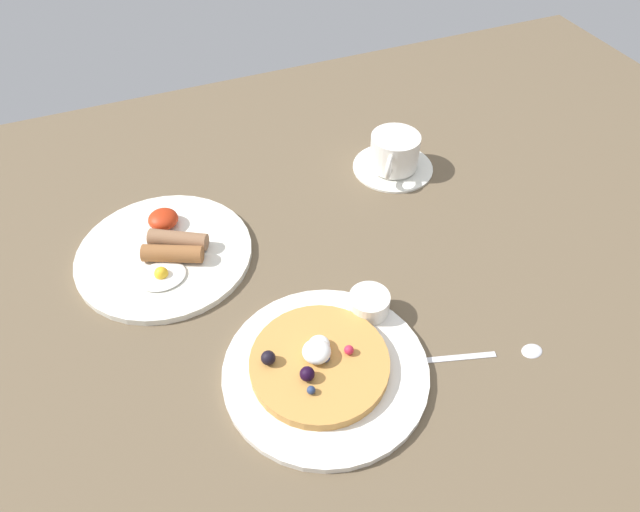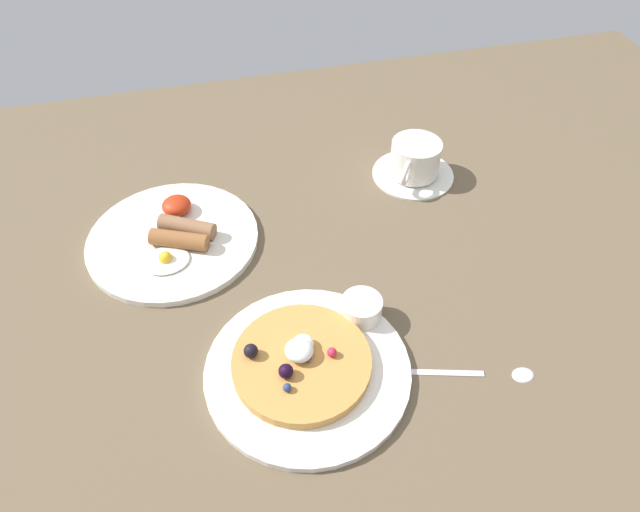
{
  "view_description": "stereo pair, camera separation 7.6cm",
  "coord_description": "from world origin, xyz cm",
  "px_view_note": "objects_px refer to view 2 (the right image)",
  "views": [
    {
      "loc": [
        -15.51,
        -53.1,
        61.93
      ],
      "look_at": [
        5.62,
        -1.28,
        4.0
      ],
      "focal_mm": 32.19,
      "sensor_mm": 36.0,
      "label": 1
    },
    {
      "loc": [
        -8.3,
        -55.48,
        61.93
      ],
      "look_at": [
        5.62,
        -1.28,
        4.0
      ],
      "focal_mm": 32.19,
      "sensor_mm": 36.0,
      "label": 2
    }
  ],
  "objects_px": {
    "syrup_ramekin": "(362,308)",
    "coffee_saucer": "(413,173)",
    "coffee_cup": "(415,158)",
    "breakfast_plate": "(173,240)",
    "teaspoon": "(493,373)",
    "pancake_plate": "(311,370)"
  },
  "relations": [
    {
      "from": "breakfast_plate",
      "to": "coffee_cup",
      "type": "xyz_separation_m",
      "value": [
        0.42,
        0.06,
        0.03
      ]
    },
    {
      "from": "teaspoon",
      "to": "coffee_cup",
      "type": "bearing_deg",
      "value": 83.56
    },
    {
      "from": "syrup_ramekin",
      "to": "coffee_cup",
      "type": "relative_size",
      "value": 0.54
    },
    {
      "from": "coffee_saucer",
      "to": "coffee_cup",
      "type": "relative_size",
      "value": 1.37
    },
    {
      "from": "syrup_ramekin",
      "to": "coffee_cup",
      "type": "distance_m",
      "value": 0.33
    },
    {
      "from": "syrup_ramekin",
      "to": "teaspoon",
      "type": "relative_size",
      "value": 0.35
    },
    {
      "from": "coffee_cup",
      "to": "pancake_plate",
      "type": "bearing_deg",
      "value": -127.77
    },
    {
      "from": "breakfast_plate",
      "to": "coffee_cup",
      "type": "distance_m",
      "value": 0.42
    },
    {
      "from": "coffee_cup",
      "to": "teaspoon",
      "type": "distance_m",
      "value": 0.41
    },
    {
      "from": "syrup_ramekin",
      "to": "coffee_saucer",
      "type": "relative_size",
      "value": 0.39
    },
    {
      "from": "pancake_plate",
      "to": "syrup_ramekin",
      "type": "relative_size",
      "value": 4.7
    },
    {
      "from": "coffee_saucer",
      "to": "syrup_ramekin",
      "type": "bearing_deg",
      "value": -123.0
    },
    {
      "from": "syrup_ramekin",
      "to": "breakfast_plate",
      "type": "xyz_separation_m",
      "value": [
        -0.23,
        0.22,
        -0.02
      ]
    },
    {
      "from": "pancake_plate",
      "to": "teaspoon",
      "type": "relative_size",
      "value": 1.65
    },
    {
      "from": "pancake_plate",
      "to": "syrup_ramekin",
      "type": "bearing_deg",
      "value": 36.93
    },
    {
      "from": "syrup_ramekin",
      "to": "coffee_saucer",
      "type": "distance_m",
      "value": 0.33
    },
    {
      "from": "breakfast_plate",
      "to": "teaspoon",
      "type": "distance_m",
      "value": 0.5
    },
    {
      "from": "pancake_plate",
      "to": "teaspoon",
      "type": "xyz_separation_m",
      "value": [
        0.22,
        -0.06,
        -0.0
      ]
    },
    {
      "from": "coffee_saucer",
      "to": "teaspoon",
      "type": "height_order",
      "value": "coffee_saucer"
    },
    {
      "from": "coffee_saucer",
      "to": "breakfast_plate",
      "type": "bearing_deg",
      "value": -171.21
    },
    {
      "from": "coffee_cup",
      "to": "coffee_saucer",
      "type": "bearing_deg",
      "value": 52.4
    },
    {
      "from": "pancake_plate",
      "to": "coffee_saucer",
      "type": "xyz_separation_m",
      "value": [
        0.27,
        0.34,
        -0.0
      ]
    }
  ]
}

